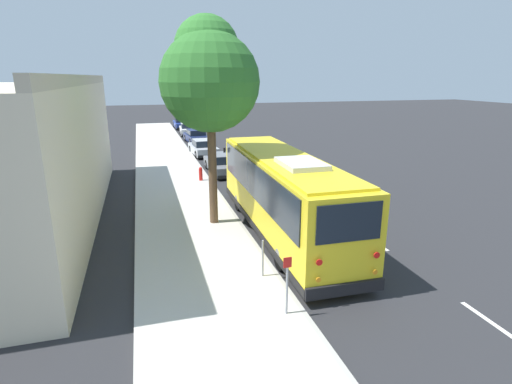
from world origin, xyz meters
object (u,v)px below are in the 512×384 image
at_px(parked_sedan_navy, 196,137).
at_px(street_tree, 209,75).
at_px(parked_sedan_gray, 222,164).
at_px(parked_sedan_white, 188,129).
at_px(parked_sedan_blue, 181,123).
at_px(sign_post_far, 263,258).
at_px(shuttle_bus, 282,190).
at_px(parked_sedan_silver, 203,148).
at_px(sign_post_near, 287,285).
at_px(fire_hydrant, 201,174).

bearing_deg(parked_sedan_navy, street_tree, 169.73).
height_order(parked_sedan_gray, parked_sedan_white, parked_sedan_white).
relative_size(parked_sedan_blue, sign_post_far, 3.90).
height_order(parked_sedan_white, street_tree, street_tree).
distance_m(shuttle_bus, street_tree, 5.30).
relative_size(parked_sedan_silver, sign_post_far, 3.54).
bearing_deg(sign_post_near, parked_sedan_blue, -2.16).
relative_size(shuttle_bus, parked_sedan_blue, 2.42).
relative_size(parked_sedan_blue, street_tree, 0.56).
height_order(parked_sedan_navy, sign_post_near, sign_post_near).
xyz_separation_m(shuttle_bus, street_tree, (1.68, 2.49, 4.37)).
distance_m(shuttle_bus, parked_sedan_gray, 11.14).
relative_size(street_tree, sign_post_near, 5.18).
bearing_deg(parked_sedan_blue, fire_hydrant, 176.24).
xyz_separation_m(parked_sedan_silver, street_tree, (-15.91, 2.03, 5.58)).
bearing_deg(sign_post_far, parked_sedan_white, -2.82).
distance_m(parked_sedan_blue, street_tree, 34.58).
xyz_separation_m(parked_sedan_blue, sign_post_near, (-41.47, 1.56, 0.37)).
height_order(parked_sedan_silver, sign_post_far, sign_post_far).
xyz_separation_m(shuttle_bus, sign_post_near, (-5.73, 1.90, -0.82)).
distance_m(parked_sedan_white, fire_hydrant, 20.86).
relative_size(parked_sedan_gray, parked_sedan_white, 1.11).
height_order(parked_sedan_silver, street_tree, street_tree).
xyz_separation_m(parked_sedan_white, sign_post_far, (-33.24, 1.64, 0.14)).
height_order(shuttle_bus, fire_hydrant, shuttle_bus).
xyz_separation_m(parked_sedan_navy, street_tree, (-22.42, 2.34, 5.58)).
bearing_deg(sign_post_far, parked_sedan_blue, -2.28).
xyz_separation_m(shuttle_bus, parked_sedan_white, (29.65, 0.27, -1.20)).
height_order(parked_sedan_silver, parked_sedan_navy, parked_sedan_navy).
distance_m(sign_post_near, sign_post_far, 2.14).
relative_size(parked_sedan_gray, street_tree, 0.57).
bearing_deg(parked_sedan_navy, sign_post_far, 172.07).
xyz_separation_m(parked_sedan_gray, sign_post_near, (-16.80, 1.70, 0.39)).
bearing_deg(parked_sedan_white, sign_post_near, 179.63).
distance_m(parked_sedan_silver, sign_post_far, 21.24).
height_order(shuttle_bus, parked_sedan_white, shuttle_bus).
height_order(shuttle_bus, street_tree, street_tree).
bearing_deg(parked_sedan_blue, parked_sedan_white, -179.59).
distance_m(parked_sedan_navy, street_tree, 23.22).
height_order(parked_sedan_white, sign_post_far, sign_post_far).
bearing_deg(sign_post_far, parked_sedan_navy, -3.63).
relative_size(sign_post_near, fire_hydrant, 1.98).
relative_size(parked_sedan_blue, sign_post_near, 2.90).
bearing_deg(street_tree, parked_sedan_blue, -3.61).
relative_size(parked_sedan_blue, fire_hydrant, 5.73).
distance_m(parked_sedan_blue, sign_post_near, 41.51).
xyz_separation_m(shuttle_bus, parked_sedan_gray, (11.08, 0.21, -1.21)).
bearing_deg(parked_sedan_navy, parked_sedan_gray, 175.44).
bearing_deg(street_tree, sign_post_far, -173.64).
bearing_deg(parked_sedan_silver, sign_post_far, 172.81).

